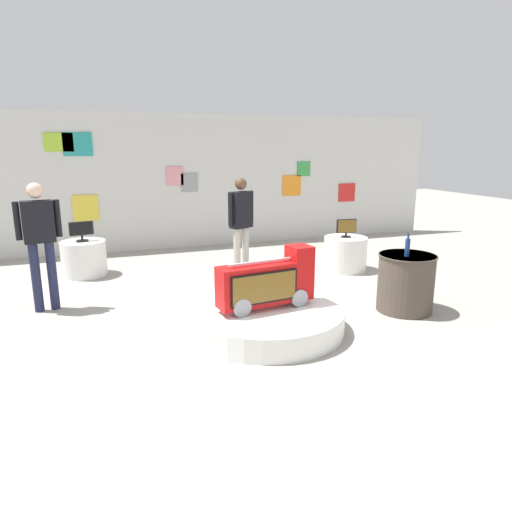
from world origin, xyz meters
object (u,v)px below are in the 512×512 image
Objects in this scene: main_display_pedestal at (266,319)px; novelty_firetruck_tv at (268,284)px; bottle_on_side_table at (407,247)px; tv_on_center_rear at (346,227)px; shopper_browsing_near_truck at (241,219)px; shopper_browsing_rear at (40,237)px; side_table_round at (406,282)px; display_pedestal_left_rear at (84,258)px; tv_on_left_rear at (81,231)px; display_pedestal_center_rear at (345,254)px.

main_display_pedestal is 1.55× the size of novelty_firetruck_tv.
novelty_firetruck_tv is 3.87× the size of bottle_on_side_table.
tv_on_center_rear is at bearing 42.49° from main_display_pedestal.
bottle_on_side_table is at bearing -1.70° from novelty_firetruck_tv.
bottle_on_side_table is at bearing -59.13° from shopper_browsing_near_truck.
shopper_browsing_rear is (-2.59, 1.62, 0.44)m from novelty_firetruck_tv.
side_table_round is 4.89m from shopper_browsing_rear.
shopper_browsing_rear reaches higher than side_table_round.
display_pedestal_left_rear is 1.87m from shopper_browsing_rear.
shopper_browsing_rear reaches higher than main_display_pedestal.
display_pedestal_center_rear is at bearing -14.70° from tv_on_left_rear.
shopper_browsing_near_truck is at bearing 170.51° from tv_on_center_rear.
shopper_browsing_near_truck is (-1.86, 0.31, 0.67)m from display_pedestal_center_rear.
shopper_browsing_near_truck reaches higher than main_display_pedestal.
side_table_round is at bearing -19.36° from shopper_browsing_rear.
display_pedestal_left_rear is (-2.14, 3.28, -0.28)m from novelty_firetruck_tv.
shopper_browsing_rear is at bearing -174.13° from display_pedestal_center_rear.
bottle_on_side_table reaches higher than display_pedestal_center_rear.
tv_on_left_rear is at bearing 74.74° from shopper_browsing_rear.
bottle_on_side_table is at bearing -20.41° from shopper_browsing_rear.
main_display_pedestal is 3.95m from tv_on_left_rear.
display_pedestal_left_rear is at bearing 78.17° from tv_on_left_rear.
tv_on_center_rear is at bearing -83.03° from display_pedestal_center_rear.
main_display_pedestal is 3.19m from tv_on_center_rear.
novelty_firetruck_tv is 2.50m from shopper_browsing_near_truck.
novelty_firetruck_tv reaches higher than main_display_pedestal.
main_display_pedestal is at bearing -179.79° from side_table_round.
tv_on_center_rear is (4.42, -1.16, -0.01)m from tv_on_left_rear.
side_table_round is 2.93m from shopper_browsing_near_truck.
tv_on_left_rear is at bearing 140.51° from bottle_on_side_table.
display_pedestal_left_rear is 0.96× the size of side_table_round.
tv_on_left_rear is 1.74m from shopper_browsing_rear.
display_pedestal_left_rear is 0.43× the size of shopper_browsing_rear.
shopper_browsing_rear is (-3.02, -0.81, 0.04)m from shopper_browsing_near_truck.
novelty_firetruck_tv reaches higher than display_pedestal_left_rear.
tv_on_left_rear is 0.23× the size of shopper_browsing_rear.
tv_on_center_rear is 0.47× the size of side_table_round.
main_display_pedestal is 3.13m from display_pedestal_center_rear.
main_display_pedestal is at bearing 178.21° from bottle_on_side_table.
main_display_pedestal is at bearing -32.17° from shopper_browsing_rear.
bottle_on_side_table reaches higher than side_table_round.
tv_on_center_rear reaches higher than display_pedestal_left_rear.
novelty_firetruck_tv is 3.93m from display_pedestal_left_rear.
novelty_firetruck_tv is at bearing -56.90° from tv_on_left_rear.
tv_on_left_rear is 4.60m from display_pedestal_center_rear.
side_table_round is (1.98, 0.01, -0.18)m from novelty_firetruck_tv.
tv_on_center_rear is 2.21m from bottle_on_side_table.
display_pedestal_left_rear is 5.27m from side_table_round.
shopper_browsing_rear reaches higher than novelty_firetruck_tv.
bottle_on_side_table reaches higher than display_pedestal_left_rear.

